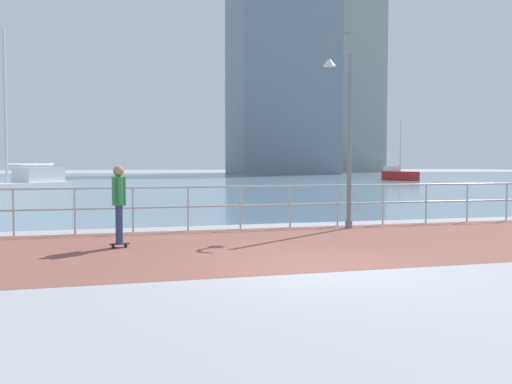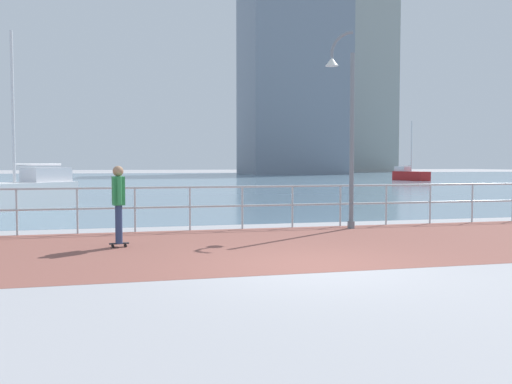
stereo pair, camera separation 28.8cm
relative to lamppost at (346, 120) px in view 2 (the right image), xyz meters
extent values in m
plane|color=#9E9EA3|center=(-2.72, 35.06, -2.91)|extent=(220.00, 220.00, 0.00)
cube|color=brown|center=(-2.72, -2.48, -2.91)|extent=(28.00, 6.01, 0.01)
cube|color=slate|center=(-2.72, 45.53, -2.91)|extent=(180.00, 88.00, 0.00)
cylinder|color=#B2BCC1|center=(-8.32, 0.53, -2.34)|extent=(0.05, 0.05, 1.13)
cylinder|color=#B2BCC1|center=(-6.92, 0.53, -2.34)|extent=(0.05, 0.05, 1.13)
cylinder|color=#B2BCC1|center=(-5.52, 0.53, -2.34)|extent=(0.05, 0.05, 1.13)
cylinder|color=#B2BCC1|center=(-4.12, 0.53, -2.34)|extent=(0.05, 0.05, 1.13)
cylinder|color=#B2BCC1|center=(-2.72, 0.53, -2.34)|extent=(0.05, 0.05, 1.13)
cylinder|color=#B2BCC1|center=(-1.32, 0.53, -2.34)|extent=(0.05, 0.05, 1.13)
cylinder|color=#B2BCC1|center=(0.08, 0.53, -2.34)|extent=(0.05, 0.05, 1.13)
cylinder|color=#B2BCC1|center=(1.48, 0.53, -2.34)|extent=(0.05, 0.05, 1.13)
cylinder|color=#B2BCC1|center=(2.88, 0.53, -2.34)|extent=(0.05, 0.05, 1.13)
cylinder|color=#B2BCC1|center=(4.28, 0.53, -2.34)|extent=(0.05, 0.05, 1.13)
cylinder|color=#B2BCC1|center=(-2.72, 0.53, -1.78)|extent=(25.20, 0.06, 0.06)
cylinder|color=#B2BCC1|center=(-2.72, 0.53, -2.29)|extent=(25.20, 0.06, 0.06)
cylinder|color=slate|center=(0.15, -0.07, -2.81)|extent=(0.19, 0.19, 0.20)
cylinder|color=slate|center=(0.15, -0.07, -0.58)|extent=(0.12, 0.12, 4.67)
cylinder|color=slate|center=(0.08, -0.04, 2.30)|extent=(0.20, 0.16, 0.11)
cylinder|color=slate|center=(-0.06, 0.03, 2.25)|extent=(0.21, 0.16, 0.15)
cylinder|color=slate|center=(-0.17, 0.09, 2.17)|extent=(0.20, 0.16, 0.18)
cylinder|color=slate|center=(-0.27, 0.13, 2.05)|extent=(0.18, 0.15, 0.19)
cylinder|color=slate|center=(-0.32, 0.16, 1.91)|extent=(0.15, 0.13, 0.19)
cylinder|color=slate|center=(-0.34, 0.17, 1.75)|extent=(0.11, 0.11, 0.17)
cone|color=silver|center=(-0.34, 0.17, 1.55)|extent=(0.36, 0.36, 0.22)
cylinder|color=black|center=(-5.77, -1.94, -2.88)|extent=(0.06, 0.04, 0.06)
cylinder|color=black|center=(-5.76, -2.02, -2.88)|extent=(0.06, 0.04, 0.06)
cylinder|color=black|center=(-6.02, -1.97, -2.88)|extent=(0.06, 0.04, 0.06)
cylinder|color=black|center=(-6.02, -2.05, -2.88)|extent=(0.06, 0.04, 0.06)
cube|color=black|center=(-5.89, -1.99, -2.83)|extent=(0.41, 0.15, 0.02)
cylinder|color=navy|center=(-5.90, -1.91, -2.42)|extent=(0.14, 0.14, 0.79)
cylinder|color=navy|center=(-5.88, -2.07, -2.42)|extent=(0.14, 0.14, 0.79)
cube|color=#2D8C4C|center=(-5.89, -1.99, -1.73)|extent=(0.28, 0.36, 0.59)
cylinder|color=#2D8C4C|center=(-5.92, -1.77, -1.72)|extent=(0.10, 0.10, 0.56)
cylinder|color=#2D8C4C|center=(-5.87, -2.22, -1.72)|extent=(0.10, 0.10, 0.56)
sphere|color=#A37A5B|center=(-5.89, -1.99, -1.32)|extent=(0.22, 0.22, 0.22)
cube|color=white|center=(-9.81, 8.46, -2.40)|extent=(4.41, 4.43, 1.02)
cube|color=silver|center=(-8.80, 9.48, -1.60)|extent=(1.94, 1.95, 0.57)
cylinder|color=silver|center=(-9.81, 8.46, 0.95)|extent=(0.11, 0.11, 5.68)
cylinder|color=silver|center=(-9.07, 9.21, -1.21)|extent=(1.58, 1.59, 0.09)
cube|color=#B21E1E|center=(23.35, 37.56, -2.44)|extent=(2.19, 4.57, 0.94)
cube|color=silver|center=(23.09, 38.85, -1.71)|extent=(1.24, 1.73, 0.52)
cylinder|color=silver|center=(23.35, 37.56, 0.64)|extent=(0.10, 0.10, 5.22)
cylinder|color=silver|center=(23.16, 38.50, -1.34)|extent=(0.47, 1.95, 0.08)
cube|color=slate|center=(22.23, 75.37, 12.65)|extent=(16.43, 14.65, 31.12)
cube|color=#939993|center=(42.93, 96.27, 17.22)|extent=(15.34, 11.51, 40.27)
camera|label=1|loc=(-6.04, -13.48, -1.17)|focal=38.01mm
camera|label=2|loc=(-5.77, -13.55, -1.17)|focal=38.01mm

